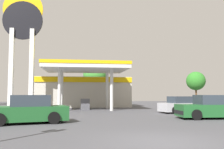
% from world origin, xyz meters
% --- Properties ---
extents(ground_plane, '(90.00, 90.00, 0.00)m').
position_xyz_m(ground_plane, '(0.00, 0.00, 0.00)').
color(ground_plane, '#47474C').
rests_on(ground_plane, ground).
extents(gas_station, '(11.29, 12.20, 4.65)m').
position_xyz_m(gas_station, '(-2.08, 22.58, 2.16)').
color(gas_station, beige).
rests_on(gas_station, ground).
extents(station_pole_sign, '(3.81, 0.56, 11.87)m').
position_xyz_m(station_pole_sign, '(-8.26, 16.73, 7.49)').
color(station_pole_sign, white).
rests_on(station_pole_sign, ground).
extents(car_0, '(4.65, 2.81, 1.56)m').
position_xyz_m(car_0, '(-5.62, 6.04, 0.70)').
color(car_0, black).
rests_on(car_0, ground).
extents(car_1, '(4.13, 2.28, 1.40)m').
position_xyz_m(car_1, '(5.97, 12.01, 0.63)').
color(car_1, black).
rests_on(car_1, ground).
extents(car_2, '(4.41, 2.18, 1.54)m').
position_xyz_m(car_2, '(5.80, 7.09, 0.70)').
color(car_2, black).
rests_on(car_2, ground).
extents(tree_1, '(3.66, 3.66, 6.28)m').
position_xyz_m(tree_1, '(-0.18, 28.96, 4.48)').
color(tree_1, brown).
rests_on(tree_1, ground).
extents(tree_2, '(3.03, 3.03, 5.17)m').
position_xyz_m(tree_2, '(16.08, 29.54, 3.66)').
color(tree_2, brown).
rests_on(tree_2, ground).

